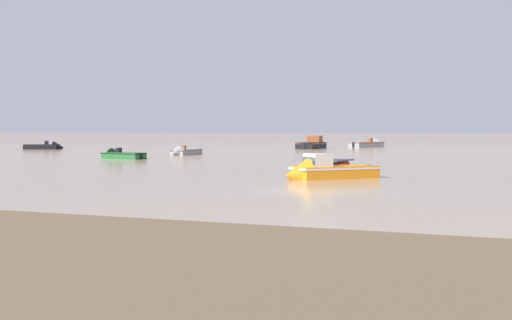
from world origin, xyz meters
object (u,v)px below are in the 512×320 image
motorboat_moored_9 (118,156)px  motorboat_moored_10 (371,145)px  motorboat_moored_6 (314,145)px  motorboat_moored_11 (322,173)px  motorboat_moored_3 (183,153)px  rowboat_moored_0 (337,164)px  motorboat_moored_8 (47,147)px

motorboat_moored_9 → motorboat_moored_10: (12.40, 46.82, 0.08)m
motorboat_moored_6 → motorboat_moored_11: bearing=-159.3°
motorboat_moored_3 → motorboat_moored_11: bearing=45.2°
rowboat_moored_0 → motorboat_moored_10: motorboat_moored_10 is taller
motorboat_moored_8 → motorboat_moored_10: size_ratio=0.85×
motorboat_moored_3 → motorboat_moored_10: size_ratio=0.72×
motorboat_moored_3 → motorboat_moored_8: size_ratio=0.85×
motorboat_moored_3 → motorboat_moored_11: size_ratio=0.90×
motorboat_moored_6 → motorboat_moored_10: 10.91m
motorboat_moored_3 → motorboat_moored_9: bearing=-1.6°
motorboat_moored_9 → motorboat_moored_10: bearing=-98.2°
motorboat_moored_6 → motorboat_moored_11: motorboat_moored_6 is taller
motorboat_moored_3 → motorboat_moored_9: 10.07m
motorboat_moored_6 → motorboat_moored_8: (-30.91, -16.95, -0.15)m
motorboat_moored_8 → motorboat_moored_9: size_ratio=1.15×
rowboat_moored_0 → motorboat_moored_3: 24.88m
rowboat_moored_0 → motorboat_moored_9: (-21.22, 4.72, 0.04)m
rowboat_moored_0 → motorboat_moored_6: motorboat_moored_6 is taller
motorboat_moored_6 → motorboat_moored_10: size_ratio=1.10×
rowboat_moored_0 → motorboat_moored_6: bearing=24.0°
motorboat_moored_8 → motorboat_moored_10: (36.69, 26.20, 0.05)m
motorboat_moored_9 → motorboat_moored_11: bearing=151.3°
motorboat_moored_8 → motorboat_moored_10: motorboat_moored_10 is taller
motorboat_moored_11 → motorboat_moored_9: bearing=-81.1°
motorboat_moored_8 → motorboat_moored_11: size_ratio=1.06×
motorboat_moored_3 → motorboat_moored_11: (22.49, -26.77, 0.09)m
motorboat_moored_3 → motorboat_moored_6: bearing=174.0°
motorboat_moored_9 → motorboat_moored_10: motorboat_moored_10 is taller
motorboat_moored_10 → motorboat_moored_11: bearing=-138.9°
motorboat_moored_11 → motorboat_moored_3: bearing=-95.7°
motorboat_moored_10 → motorboat_moored_11: 64.57m
motorboat_moored_3 → motorboat_moored_9: size_ratio=0.98×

